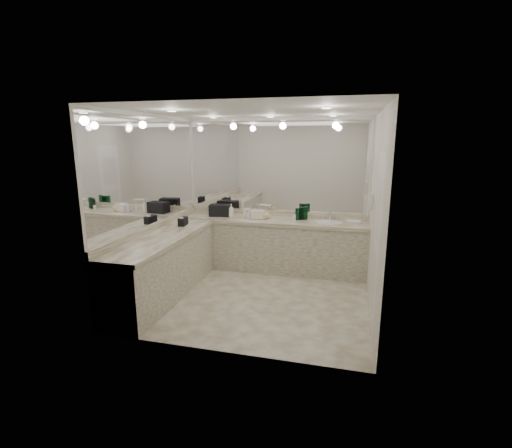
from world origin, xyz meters
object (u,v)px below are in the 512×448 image
(hand_towel, at_px, (353,222))
(soap_bottle_c, at_px, (266,214))
(black_toiletry_bag, at_px, (220,210))
(soap_bottle_b, at_px, (250,213))
(soap_bottle_a, at_px, (231,211))
(sink, at_px, (329,223))
(cream_cosmetic_case, at_px, (258,215))
(wall_phone, at_px, (370,202))

(hand_towel, bearing_deg, soap_bottle_c, -178.46)
(black_toiletry_bag, relative_size, soap_bottle_b, 1.93)
(hand_towel, xyz_separation_m, soap_bottle_a, (-2.08, -0.07, 0.10))
(sink, distance_m, soap_bottle_c, 1.07)
(cream_cosmetic_case, relative_size, soap_bottle_b, 1.26)
(black_toiletry_bag, xyz_separation_m, cream_cosmetic_case, (0.71, -0.07, -0.03))
(wall_phone, xyz_separation_m, cream_cosmetic_case, (-1.82, 0.49, -0.38))
(sink, height_order, black_toiletry_bag, black_toiletry_bag)
(soap_bottle_c, bearing_deg, hand_towel, 1.54)
(sink, relative_size, soap_bottle_b, 2.37)
(cream_cosmetic_case, xyz_separation_m, soap_bottle_b, (-0.13, -0.04, 0.03))
(soap_bottle_a, relative_size, soap_bottle_b, 1.29)
(soap_bottle_a, xyz_separation_m, soap_bottle_c, (0.62, 0.03, -0.03))
(soap_bottle_b, bearing_deg, wall_phone, -13.09)
(black_toiletry_bag, distance_m, soap_bottle_a, 0.26)
(hand_towel, bearing_deg, sink, -173.56)
(wall_phone, bearing_deg, cream_cosmetic_case, 164.88)
(soap_bottle_a, xyz_separation_m, soap_bottle_b, (0.34, -0.02, -0.03))
(wall_phone, height_order, soap_bottle_a, wall_phone)
(sink, bearing_deg, soap_bottle_b, -178.06)
(wall_phone, xyz_separation_m, soap_bottle_b, (-1.95, 0.45, -0.36))
(hand_towel, bearing_deg, soap_bottle_a, -178.20)
(hand_towel, height_order, soap_bottle_b, soap_bottle_b)
(cream_cosmetic_case, distance_m, soap_bottle_a, 0.47)
(wall_phone, xyz_separation_m, hand_towel, (-0.21, 0.54, -0.43))
(black_toiletry_bag, height_order, soap_bottle_a, soap_bottle_a)
(black_toiletry_bag, relative_size, soap_bottle_a, 1.50)
(cream_cosmetic_case, relative_size, soap_bottle_a, 0.98)
(soap_bottle_b, height_order, soap_bottle_c, soap_bottle_b)
(hand_towel, height_order, soap_bottle_c, soap_bottle_c)
(black_toiletry_bag, bearing_deg, soap_bottle_a, -18.74)
(wall_phone, distance_m, soap_bottle_a, 2.37)
(soap_bottle_a, height_order, soap_bottle_c, soap_bottle_a)
(wall_phone, height_order, black_toiletry_bag, wall_phone)
(sink, bearing_deg, soap_bottle_c, 179.73)
(wall_phone, distance_m, soap_bottle_c, 1.78)
(cream_cosmetic_case, bearing_deg, hand_towel, -16.84)
(sink, height_order, cream_cosmetic_case, cream_cosmetic_case)
(hand_towel, bearing_deg, soap_bottle_b, -177.05)
(black_toiletry_bag, height_order, cream_cosmetic_case, black_toiletry_bag)
(hand_towel, distance_m, soap_bottle_b, 1.74)
(cream_cosmetic_case, xyz_separation_m, hand_towel, (1.61, 0.05, -0.05))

